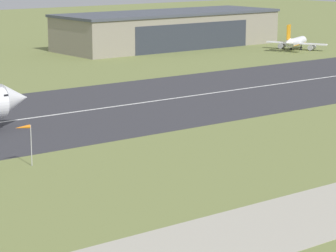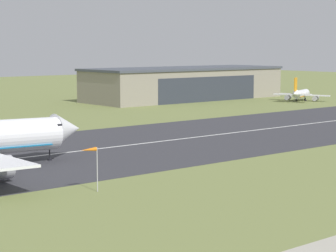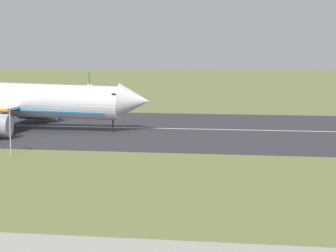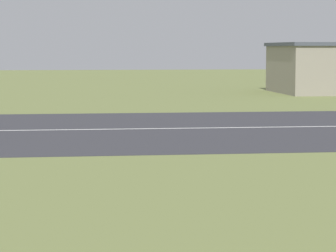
{
  "view_description": "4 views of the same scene",
  "coord_description": "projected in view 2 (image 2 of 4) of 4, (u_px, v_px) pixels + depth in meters",
  "views": [
    {
      "loc": [
        -95.3,
        -36.68,
        32.21
      ],
      "look_at": [
        -12.77,
        68.33,
        3.78
      ],
      "focal_mm": 85.0,
      "sensor_mm": 36.0,
      "label": 1
    },
    {
      "loc": [
        -89.49,
        -7.25,
        21.18
      ],
      "look_at": [
        -14.92,
        82.6,
        6.99
      ],
      "focal_mm": 70.0,
      "sensor_mm": 36.0,
      "label": 2
    },
    {
      "loc": [
        -1.49,
        -13.43,
        15.11
      ],
      "look_at": [
        -16.52,
        80.77,
        3.55
      ],
      "focal_mm": 70.0,
      "sensor_mm": 36.0,
      "label": 3
    },
    {
      "loc": [
        -11.31,
        -5.41,
        11.31
      ],
      "look_at": [
        -0.1,
        83.05,
        2.61
      ],
      "focal_mm": 85.0,
      "sensor_mm": 36.0,
      "label": 4
    }
  ],
  "objects": [
    {
      "name": "airplane_parked_east",
      "position": [
        301.0,
        94.0,
        256.11
      ],
      "size": [
        21.03,
        21.29,
        9.5
      ],
      "color": "white",
      "rests_on": "ground_plane"
    },
    {
      "name": "runway_centreline",
      "position": [
        154.0,
        142.0,
        145.43
      ],
      "size": [
        446.73,
        0.7,
        0.01
      ],
      "primitive_type": "cube",
      "color": "silver",
      "rests_on": "runway_strip"
    },
    {
      "name": "hangar_building",
      "position": [
        185.0,
        83.0,
        263.83
      ],
      "size": [
        85.16,
        29.24,
        12.86
      ],
      "color": "gray",
      "rests_on": "ground_plane"
    },
    {
      "name": "runway_strip",
      "position": [
        154.0,
        142.0,
        145.43
      ],
      "size": [
        496.37,
        55.17,
        0.06
      ],
      "primitive_type": "cube",
      "color": "#333338",
      "rests_on": "ground_plane"
    },
    {
      "name": "windsock_pole",
      "position": [
        90.0,
        152.0,
        94.7
      ],
      "size": [
        2.73,
        0.83,
        6.66
      ],
      "color": "#B7B7BC",
      "rests_on": "ground_plane"
    }
  ]
}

